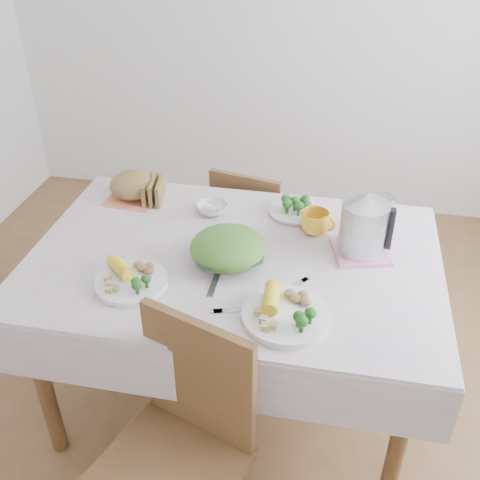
% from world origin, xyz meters
% --- Properties ---
extents(floor, '(3.60, 3.60, 0.00)m').
position_xyz_m(floor, '(0.00, 0.00, 0.00)').
color(floor, brown).
rests_on(floor, ground).
extents(dining_table, '(1.40, 0.90, 0.75)m').
position_xyz_m(dining_table, '(0.00, 0.00, 0.38)').
color(dining_table, brown).
rests_on(dining_table, floor).
extents(tablecloth, '(1.50, 1.00, 0.01)m').
position_xyz_m(tablecloth, '(0.00, 0.00, 0.76)').
color(tablecloth, beige).
rests_on(tablecloth, dining_table).
extents(chair_near, '(0.52, 0.52, 0.90)m').
position_xyz_m(chair_near, '(-0.06, -0.69, 0.47)').
color(chair_near, brown).
rests_on(chair_near, floor).
extents(chair_far, '(0.43, 0.43, 0.80)m').
position_xyz_m(chair_far, '(-0.03, 0.72, 0.47)').
color(chair_far, brown).
rests_on(chair_far, floor).
extents(salad_bowl, '(0.33, 0.33, 0.06)m').
position_xyz_m(salad_bowl, '(-0.01, -0.05, 0.79)').
color(salad_bowl, white).
rests_on(salad_bowl, tablecloth).
extents(dinner_plate_left, '(0.34, 0.34, 0.02)m').
position_xyz_m(dinner_plate_left, '(-0.31, -0.24, 0.77)').
color(dinner_plate_left, white).
rests_on(dinner_plate_left, tablecloth).
extents(dinner_plate_right, '(0.36, 0.36, 0.02)m').
position_xyz_m(dinner_plate_right, '(0.23, -0.31, 0.77)').
color(dinner_plate_right, white).
rests_on(dinner_plate_right, tablecloth).
extents(broccoli_plate, '(0.27, 0.27, 0.02)m').
position_xyz_m(broccoli_plate, '(0.19, 0.34, 0.77)').
color(broccoli_plate, beige).
rests_on(broccoli_plate, tablecloth).
extents(napkin, '(0.23, 0.23, 0.00)m').
position_xyz_m(napkin, '(-0.51, 0.34, 0.76)').
color(napkin, '#FE8754').
rests_on(napkin, tablecloth).
extents(bread_loaf, '(0.22, 0.21, 0.11)m').
position_xyz_m(bread_loaf, '(-0.51, 0.34, 0.82)').
color(bread_loaf, brown).
rests_on(bread_loaf, napkin).
extents(fruit_bowl, '(0.14, 0.14, 0.04)m').
position_xyz_m(fruit_bowl, '(-0.15, 0.28, 0.78)').
color(fruit_bowl, white).
rests_on(fruit_bowl, tablecloth).
extents(yellow_mug, '(0.14, 0.14, 0.09)m').
position_xyz_m(yellow_mug, '(0.28, 0.21, 0.81)').
color(yellow_mug, yellow).
rests_on(yellow_mug, tablecloth).
extents(glass_tumbler, '(0.08, 0.08, 0.14)m').
position_xyz_m(glass_tumbler, '(0.53, 0.30, 0.83)').
color(glass_tumbler, white).
rests_on(glass_tumbler, tablecloth).
extents(pink_tray, '(0.24, 0.24, 0.02)m').
position_xyz_m(pink_tray, '(0.46, 0.11, 0.77)').
color(pink_tray, pink).
rests_on(pink_tray, tablecloth).
extents(electric_kettle, '(0.22, 0.22, 0.24)m').
position_xyz_m(electric_kettle, '(0.46, 0.11, 0.88)').
color(electric_kettle, '#B2B5BA').
rests_on(electric_kettle, pink_tray).
extents(fork_left, '(0.02, 0.19, 0.00)m').
position_xyz_m(fork_left, '(-0.03, -0.16, 0.76)').
color(fork_left, silver).
rests_on(fork_left, tablecloth).
extents(fork_right, '(0.12, 0.15, 0.00)m').
position_xyz_m(fork_right, '(0.23, -0.15, 0.76)').
color(fork_right, silver).
rests_on(fork_right, tablecloth).
extents(knife, '(0.18, 0.08, 0.00)m').
position_xyz_m(knife, '(0.09, -0.29, 0.76)').
color(knife, silver).
rests_on(knife, tablecloth).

